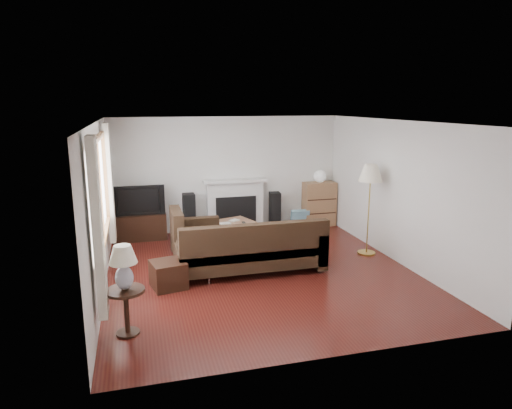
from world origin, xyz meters
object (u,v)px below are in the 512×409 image
object	(u,v)px
sectional_sofa	(250,247)
side_table	(127,312)
tv_stand	(140,226)
bookshelf	(319,204)
coffee_table	(224,234)
floor_lamp	(369,210)

from	to	relation	value
sectional_sofa	side_table	distance (m)	2.62
tv_stand	sectional_sofa	distance (m)	2.98
bookshelf	sectional_sofa	world-z (taller)	bookshelf
tv_stand	coffee_table	distance (m)	1.83
coffee_table	floor_lamp	bearing A→B (deg)	-45.38
coffee_table	bookshelf	bearing A→B (deg)	1.49
bookshelf	side_table	distance (m)	5.93
tv_stand	side_table	size ratio (longest dim) A/B	1.85
bookshelf	side_table	world-z (taller)	bookshelf
tv_stand	bookshelf	distance (m)	4.04
coffee_table	tv_stand	bearing A→B (deg)	133.65
coffee_table	side_table	distance (m)	3.73
floor_lamp	tv_stand	bearing A→B (deg)	153.18
tv_stand	bookshelf	world-z (taller)	bookshelf
sectional_sofa	side_table	size ratio (longest dim) A/B	4.52
sectional_sofa	floor_lamp	world-z (taller)	floor_lamp
bookshelf	floor_lamp	bearing A→B (deg)	-87.73
coffee_table	side_table	xyz separation A→B (m)	(-1.85, -3.24, 0.06)
bookshelf	sectional_sofa	xyz separation A→B (m)	(-2.26, -2.44, -0.08)
bookshelf	floor_lamp	size ratio (longest dim) A/B	0.59
side_table	coffee_table	bearing A→B (deg)	60.30
tv_stand	sectional_sofa	bearing A→B (deg)	-53.37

